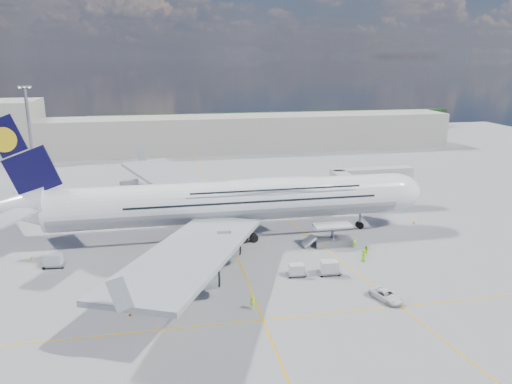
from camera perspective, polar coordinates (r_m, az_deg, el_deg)
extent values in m
plane|color=gray|center=(81.45, -2.09, -7.57)|extent=(300.00, 300.00, 0.00)
cube|color=#E19F0B|center=(81.44, -2.09, -7.57)|extent=(0.25, 220.00, 0.01)
cube|color=#E19F0B|center=(63.75, 0.83, -14.41)|extent=(120.00, 0.25, 0.01)
cube|color=#E19F0B|center=(93.47, 5.47, -4.57)|extent=(14.16, 99.06, 0.01)
cylinder|color=white|center=(88.52, -3.15, -1.03)|extent=(62.00, 7.20, 7.20)
cylinder|color=#9EA0A5|center=(88.56, -3.15, -1.12)|extent=(60.76, 7.13, 7.13)
ellipsoid|color=white|center=(89.39, 1.92, 0.46)|extent=(36.00, 6.84, 3.76)
ellipsoid|color=white|center=(97.52, 15.20, -0.02)|extent=(11.52, 7.20, 7.20)
ellipsoid|color=black|center=(98.83, 16.91, 0.41)|extent=(3.84, 4.16, 1.44)
cone|color=white|center=(90.77, -25.95, -1.65)|extent=(10.00, 6.84, 6.84)
cube|color=black|center=(88.34, -25.35, 3.89)|extent=(11.02, 0.46, 14.61)
cylinder|color=yellow|center=(88.50, -26.85, 5.38)|extent=(4.00, 0.60, 4.00)
cube|color=#999EA3|center=(107.45, -8.86, 1.06)|extent=(25.49, 39.15, 3.35)
cube|color=#999EA3|center=(69.34, -7.41, -6.87)|extent=(25.49, 39.15, 3.35)
cylinder|color=#B7BABF|center=(101.13, -5.79, -1.13)|extent=(5.20, 3.50, 3.50)
cylinder|color=#B7BABF|center=(110.96, -8.62, 0.24)|extent=(5.20, 3.50, 3.50)
cylinder|color=#B7BABF|center=(77.57, -4.02, -6.24)|extent=(5.20, 3.50, 3.50)
cylinder|color=#B7BABF|center=(67.56, -6.73, -9.68)|extent=(5.20, 3.50, 3.50)
cylinder|color=gray|center=(96.36, 11.80, -2.84)|extent=(0.44, 0.44, 3.80)
cylinder|color=black|center=(96.84, 11.75, -3.71)|extent=(1.30, 0.90, 1.30)
cylinder|color=gray|center=(89.91, -3.11, -3.85)|extent=(0.56, 0.56, 3.80)
cylinder|color=black|center=(93.38, -3.37, -4.06)|extent=(1.50, 0.90, 1.50)
cube|color=#B7B7BC|center=(102.68, 10.11, 1.21)|extent=(3.00, 10.00, 2.60)
cube|color=#B7B7BC|center=(110.21, 13.08, 2.00)|extent=(18.00, 3.00, 2.60)
cylinder|color=gray|center=(106.98, 10.45, -0.21)|extent=(0.80, 0.80, 7.10)
cylinder|color=black|center=(107.84, 10.38, -1.80)|extent=(0.90, 0.80, 0.90)
cylinder|color=gray|center=(114.49, 16.63, 0.42)|extent=(1.00, 1.00, 7.10)
cube|color=gray|center=(115.30, 16.51, -1.10)|extent=(2.00, 2.00, 0.80)
cylinder|color=#B7B7BC|center=(99.26, 10.89, 0.69)|extent=(3.60, 3.60, 2.80)
cube|color=silver|center=(86.86, 8.75, -3.80)|extent=(6.50, 3.20, 0.35)
cube|color=gray|center=(87.85, 8.67, -5.62)|extent=(6.50, 3.20, 1.10)
cube|color=gray|center=(87.34, 8.71, -4.70)|extent=(0.22, 1.99, 3.00)
cylinder|color=black|center=(86.06, 7.29, -6.16)|extent=(0.70, 0.30, 0.70)
cube|color=silver|center=(86.42, 6.05, -5.56)|extent=(2.16, 2.60, 1.60)
cylinder|color=gray|center=(124.04, -24.29, 5.04)|extent=(0.70, 0.70, 25.00)
cube|color=gray|center=(122.74, -24.94, 10.87)|extent=(3.00, 0.40, 0.60)
cube|color=#B2AD9E|center=(171.52, -7.14, 6.53)|extent=(180.00, 16.00, 12.00)
cube|color=#193814|center=(222.04, 2.47, 8.07)|extent=(160.00, 6.00, 8.00)
cube|color=gray|center=(80.15, -11.21, -7.97)|extent=(3.35, 2.21, 0.19)
cylinder|color=black|center=(79.67, -12.10, -8.28)|extent=(0.45, 0.19, 0.45)
cylinder|color=black|center=(80.76, -10.32, -7.85)|extent=(0.45, 0.19, 0.45)
cube|color=gray|center=(75.15, -10.15, -9.53)|extent=(3.20, 1.72, 0.19)
cylinder|color=black|center=(74.64, -11.13, -9.88)|extent=(0.47, 0.19, 0.47)
cylinder|color=black|center=(75.80, -9.18, -9.37)|extent=(0.47, 0.19, 0.47)
cube|color=gray|center=(71.85, -12.50, -10.88)|extent=(3.12, 1.76, 0.18)
cylinder|color=black|center=(71.42, -13.50, -11.23)|extent=(0.45, 0.18, 0.45)
cylinder|color=black|center=(72.42, -11.51, -10.72)|extent=(0.45, 0.18, 0.45)
cube|color=gray|center=(83.96, -22.08, -7.73)|extent=(3.64, 2.25, 0.21)
cylinder|color=black|center=(83.68, -23.09, -8.02)|extent=(0.50, 0.21, 0.50)
cylinder|color=black|center=(84.37, -21.07, -7.62)|extent=(0.50, 0.21, 0.50)
cube|color=silver|center=(83.62, -22.14, -7.15)|extent=(2.72, 2.02, 1.72)
cube|color=gray|center=(75.23, 4.64, -9.32)|extent=(3.05, 1.76, 0.18)
cylinder|color=black|center=(74.48, 3.87, -9.68)|extent=(0.43, 0.18, 0.43)
cylinder|color=black|center=(76.10, 5.38, -9.15)|extent=(0.43, 0.18, 0.43)
cube|color=silver|center=(74.91, 4.65, -8.78)|extent=(2.25, 1.61, 1.48)
cube|color=gray|center=(76.25, 8.33, -9.05)|extent=(3.53, 2.06, 0.20)
cylinder|color=black|center=(75.30, 7.51, -9.46)|extent=(0.50, 0.20, 0.50)
cylinder|color=black|center=(77.32, 9.13, -8.85)|extent=(0.50, 0.20, 0.50)
cube|color=silver|center=(75.88, 8.36, -8.43)|extent=(2.62, 1.88, 1.70)
cube|color=white|center=(75.92, -10.20, -9.07)|extent=(2.68, 1.84, 1.13)
cube|color=black|center=(75.64, -10.23, -8.59)|extent=(1.16, 1.27, 0.44)
cylinder|color=black|center=(75.62, -10.85, -9.48)|extent=(0.56, 0.22, 0.56)
cylinder|color=black|center=(76.50, -9.54, -9.12)|extent=(0.56, 0.22, 0.56)
cube|color=gray|center=(101.41, -10.11, -2.54)|extent=(7.02, 3.84, 2.04)
cube|color=white|center=(100.84, -10.57, -1.51)|extent=(5.35, 3.57, 2.25)
cube|color=white|center=(101.19, -8.69, -1.97)|extent=(2.31, 2.70, 1.64)
cube|color=black|center=(101.16, -8.29, -1.84)|extent=(0.60, 2.03, 0.92)
cylinder|color=black|center=(100.48, -8.80, -2.92)|extent=(1.12, 0.36, 1.12)
cylinder|color=black|center=(102.68, -11.37, -2.65)|extent=(1.12, 0.36, 1.12)
cube|color=orange|center=(101.05, -10.55, -1.90)|extent=(5.41, 3.63, 0.51)
cube|color=gray|center=(121.54, -13.94, 0.14)|extent=(5.74, 2.19, 1.76)
cube|color=white|center=(121.16, -14.28, 0.89)|extent=(4.25, 2.26, 1.93)
cube|color=white|center=(121.23, -12.93, 0.56)|extent=(1.61, 2.04, 1.41)
cube|color=black|center=(121.17, -12.65, 0.65)|extent=(0.16, 1.76, 0.79)
cylinder|color=black|center=(120.57, -13.04, -0.11)|extent=(0.97, 0.31, 0.97)
cylinder|color=black|center=(122.73, -14.81, 0.04)|extent=(0.97, 0.31, 0.97)
imported|color=white|center=(70.21, 14.68, -11.37)|extent=(3.83, 5.44, 1.38)
imported|color=#ADFF1A|center=(87.03, 11.18, -5.74)|extent=(0.71, 0.59, 1.68)
imported|color=#B8E117|center=(83.49, 12.52, -6.63)|extent=(1.20, 1.13, 1.96)
imported|color=#C9DE17|center=(80.75, -9.87, -7.41)|extent=(0.46, 0.94, 1.55)
imported|color=#9BEF19|center=(81.67, 12.20, -7.09)|extent=(0.92, 1.14, 2.01)
imported|color=#A8E117|center=(65.70, -0.42, -12.57)|extent=(1.30, 0.98, 1.78)
cone|color=orange|center=(102.29, 17.60, -3.29)|extent=(0.50, 0.50, 0.64)
cube|color=orange|center=(102.39, 17.59, -3.45)|extent=(0.44, 0.44, 0.03)
cone|color=orange|center=(105.92, -10.91, -2.22)|extent=(0.48, 0.48, 0.61)
cube|color=orange|center=(106.01, -10.90, -2.37)|extent=(0.42, 0.42, 0.03)
cone|color=orange|center=(113.00, -7.64, -0.98)|extent=(0.45, 0.45, 0.58)
cube|color=orange|center=(113.08, -7.64, -1.11)|extent=(0.39, 0.39, 0.03)
cone|color=orange|center=(74.37, -12.41, -10.02)|extent=(0.41, 0.41, 0.52)
cube|color=orange|center=(74.48, -12.40, -10.20)|extent=(0.35, 0.35, 0.03)
cone|color=orange|center=(66.52, -14.24, -13.32)|extent=(0.41, 0.41, 0.52)
cube|color=orange|center=(66.64, -14.22, -13.51)|extent=(0.35, 0.35, 0.03)
cone|color=orange|center=(88.42, -24.29, -6.88)|extent=(0.48, 0.48, 0.61)
cube|color=orange|center=(88.52, -24.27, -7.06)|extent=(0.42, 0.42, 0.03)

